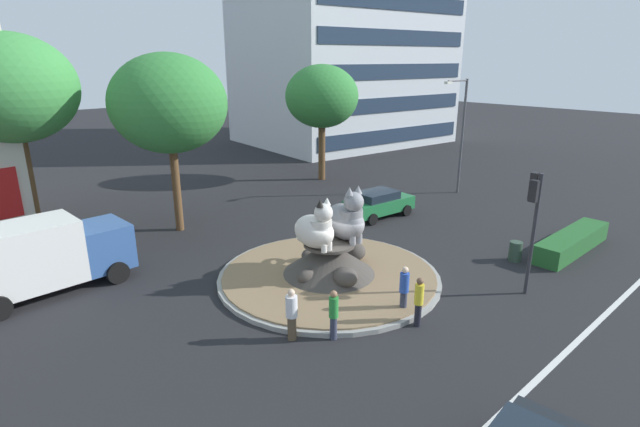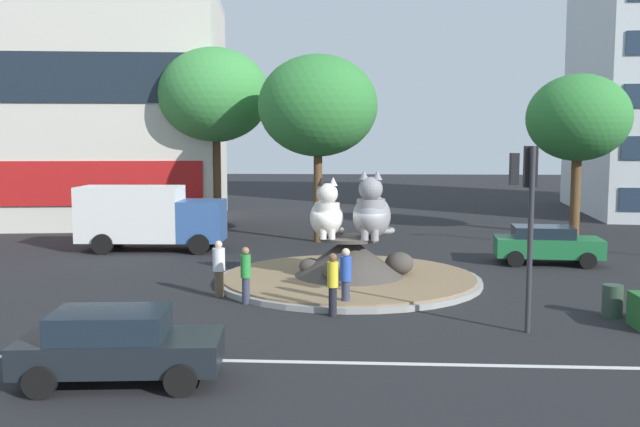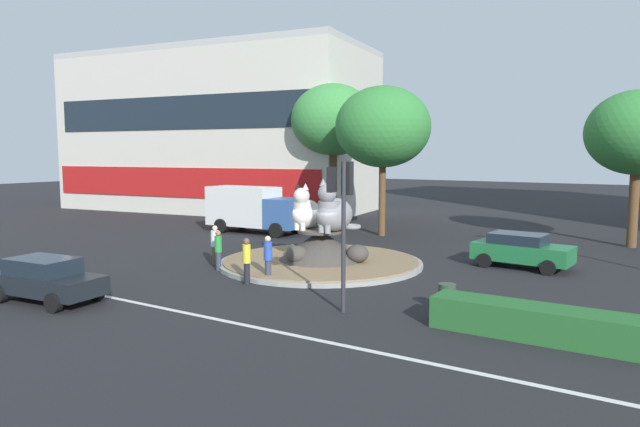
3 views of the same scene
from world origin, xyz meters
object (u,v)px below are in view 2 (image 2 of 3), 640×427
object	(u,v)px
traffic_light_mast	(527,196)
pedestrian_white_shirt	(219,267)
hatchback_near_shophouse	(547,244)
cat_statue_white	(327,215)
delivery_box_truck	(148,216)
cat_statue_grey	(372,213)
pedestrian_green_shirt	(246,273)
pedestrian_yellow_shirt	(333,282)
second_tree_near_tower	(214,96)
sedan_on_far_lane	(118,345)
pedestrian_blue_shirt	(346,276)
litter_bin	(612,301)
broadleaf_tree_behind_island	(578,118)
third_tree_left	(318,106)

from	to	relation	value
traffic_light_mast	pedestrian_white_shirt	size ratio (longest dim) A/B	2.67
traffic_light_mast	hatchback_near_shophouse	xyz separation A→B (m)	(3.23, 10.15, -2.70)
cat_statue_white	delivery_box_truck	distance (m)	10.65
cat_statue_grey	pedestrian_green_shirt	world-z (taller)	cat_statue_grey
pedestrian_white_shirt	pedestrian_yellow_shirt	xyz separation A→B (m)	(3.68, -2.25, 0.03)
second_tree_near_tower	delivery_box_truck	bearing A→B (deg)	-102.19
cat_statue_grey	pedestrian_green_shirt	bearing A→B (deg)	-44.30
sedan_on_far_lane	hatchback_near_shophouse	xyz separation A→B (m)	(12.35, 14.47, 0.02)
pedestrian_blue_shirt	sedan_on_far_lane	xyz separation A→B (m)	(-4.49, -6.50, -0.18)
delivery_box_truck	pedestrian_white_shirt	bearing A→B (deg)	-63.02
traffic_light_mast	pedestrian_green_shirt	size ratio (longest dim) A/B	2.76
cat_statue_grey	pedestrian_white_shirt	distance (m)	5.57
cat_statue_white	hatchback_near_shophouse	bearing A→B (deg)	110.05
cat_statue_white	traffic_light_mast	bearing A→B (deg)	36.18
hatchback_near_shophouse	litter_bin	xyz separation A→B (m)	(-0.38, -8.43, -0.36)
second_tree_near_tower	litter_bin	xyz separation A→B (m)	(15.01, -18.02, -6.89)
pedestrian_white_shirt	pedestrian_blue_shirt	distance (m)	4.25
sedan_on_far_lane	delivery_box_truck	distance (m)	17.53
broadleaf_tree_behind_island	cat_statue_grey	bearing A→B (deg)	-129.46
third_tree_left	pedestrian_yellow_shirt	world-z (taller)	third_tree_left
cat_statue_grey	pedestrian_green_shirt	size ratio (longest dim) A/B	1.39
pedestrian_green_shirt	delivery_box_truck	world-z (taller)	delivery_box_truck
broadleaf_tree_behind_island	sedan_on_far_lane	world-z (taller)	broadleaf_tree_behind_island
third_tree_left	pedestrian_blue_shirt	world-z (taller)	third_tree_left
pedestrian_green_shirt	hatchback_near_shophouse	xyz separation A→B (m)	(10.89, 7.50, -0.13)
second_tree_near_tower	third_tree_left	size ratio (longest dim) A/B	1.10
sedan_on_far_lane	hatchback_near_shophouse	size ratio (longest dim) A/B	0.99
delivery_box_truck	cat_statue_grey	bearing A→B (deg)	-36.43
pedestrian_blue_shirt	litter_bin	world-z (taller)	pedestrian_blue_shirt
cat_statue_white	third_tree_left	bearing A→B (deg)	179.66
cat_statue_white	second_tree_near_tower	xyz separation A→B (m)	(-6.78, 13.75, 4.98)
pedestrian_white_shirt	pedestrian_blue_shirt	bearing A→B (deg)	133.96
cat_statue_grey	sedan_on_far_lane	world-z (taller)	cat_statue_grey
traffic_light_mast	pedestrian_green_shirt	bearing A→B (deg)	72.04
traffic_light_mast	delivery_box_truck	distance (m)	18.71
traffic_light_mast	third_tree_left	xyz separation A→B (m)	(-6.29, 15.78, 3.07)
pedestrian_white_shirt	delivery_box_truck	bearing A→B (deg)	-88.14
sedan_on_far_lane	cat_statue_white	bearing A→B (deg)	64.21
litter_bin	pedestrian_green_shirt	bearing A→B (deg)	174.99
third_tree_left	litter_bin	size ratio (longest dim) A/B	10.04
third_tree_left	delivery_box_truck	bearing A→B (deg)	-156.62
pedestrian_yellow_shirt	hatchback_near_shophouse	bearing A→B (deg)	79.00
traffic_light_mast	third_tree_left	size ratio (longest dim) A/B	0.53
cat_statue_grey	litter_bin	world-z (taller)	cat_statue_grey
pedestrian_yellow_shirt	delivery_box_truck	distance (m)	14.28
pedestrian_white_shirt	pedestrian_blue_shirt	size ratio (longest dim) A/B	0.99
hatchback_near_shophouse	pedestrian_green_shirt	bearing A→B (deg)	-140.35
pedestrian_white_shirt	sedan_on_far_lane	world-z (taller)	pedestrian_white_shirt
second_tree_near_tower	sedan_on_far_lane	xyz separation A→B (m)	(3.04, -24.07, -6.56)
cat_statue_white	second_tree_near_tower	size ratio (longest dim) A/B	0.22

